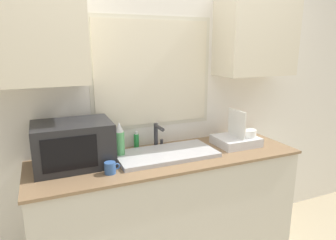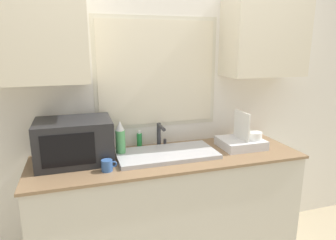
{
  "view_description": "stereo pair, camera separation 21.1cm",
  "coord_description": "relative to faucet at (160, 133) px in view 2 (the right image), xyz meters",
  "views": [
    {
      "loc": [
        -0.82,
        -1.61,
        1.7
      ],
      "look_at": [
        -0.02,
        0.27,
        1.19
      ],
      "focal_mm": 32.0,
      "sensor_mm": 36.0,
      "label": 1
    },
    {
      "loc": [
        -0.63,
        -1.69,
        1.7
      ],
      "look_at": [
        -0.02,
        0.27,
        1.19
      ],
      "focal_mm": 32.0,
      "sensor_mm": 36.0,
      "label": 2
    }
  ],
  "objects": [
    {
      "name": "microwave",
      "position": [
        -0.65,
        -0.11,
        0.03
      ],
      "size": [
        0.51,
        0.37,
        0.3
      ],
      "color": "#232326",
      "rests_on": "countertop"
    },
    {
      "name": "wall_back",
      "position": [
        0.01,
        0.1,
        0.37
      ],
      "size": [
        6.0,
        0.38,
        2.6
      ],
      "color": "silver",
      "rests_on": "ground_plane"
    },
    {
      "name": "faucet",
      "position": [
        0.0,
        0.0,
        0.0
      ],
      "size": [
        0.08,
        0.16,
        0.2
      ],
      "color": "#333338",
      "rests_on": "countertop"
    },
    {
      "name": "soap_bottle",
      "position": [
        -0.16,
        0.06,
        -0.06
      ],
      "size": [
        0.04,
        0.04,
        0.14
      ],
      "color": "#268C3F",
      "rests_on": "countertop"
    },
    {
      "name": "spray_bottle",
      "position": [
        -0.33,
        -0.1,
        0.01
      ],
      "size": [
        0.07,
        0.07,
        0.27
      ],
      "color": "#59B266",
      "rests_on": "countertop"
    },
    {
      "name": "mug_near_sink",
      "position": [
        -0.45,
        -0.34,
        -0.08
      ],
      "size": [
        0.1,
        0.07,
        0.08
      ],
      "color": "#335999",
      "rests_on": "countertop"
    },
    {
      "name": "sink_basin",
      "position": [
        -0.0,
        -0.19,
        -0.1
      ],
      "size": [
        0.73,
        0.37,
        0.03
      ],
      "color": "#B2B2B7",
      "rests_on": "countertop"
    },
    {
      "name": "dish_rack",
      "position": [
        0.63,
        -0.18,
        -0.07
      ],
      "size": [
        0.33,
        0.28,
        0.29
      ],
      "color": "silver",
      "rests_on": "countertop"
    },
    {
      "name": "countertop",
      "position": [
        0.01,
        -0.19,
        -0.57
      ],
      "size": [
        1.98,
        0.63,
        0.91
      ],
      "color": "beige",
      "rests_on": "ground_plane"
    }
  ]
}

